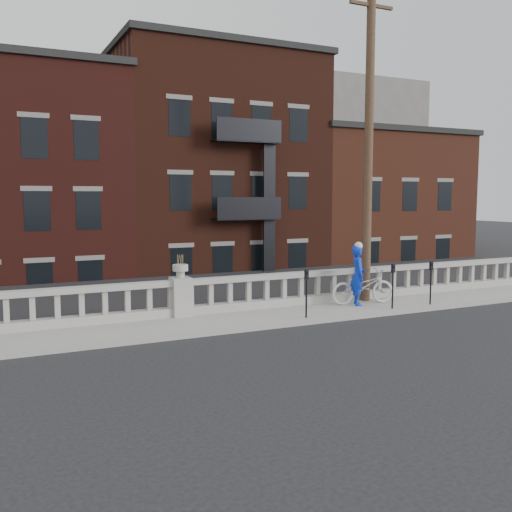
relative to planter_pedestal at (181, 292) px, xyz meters
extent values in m
plane|color=black|center=(0.00, -3.95, -0.83)|extent=(120.00, 120.00, 0.00)
cube|color=gray|center=(0.00, -0.95, -0.76)|extent=(32.00, 2.20, 0.15)
cube|color=gray|center=(0.00, 0.00, -0.56)|extent=(28.00, 0.34, 0.25)
cube|color=gray|center=(0.00, 0.00, 0.27)|extent=(28.00, 0.34, 0.16)
cube|color=gray|center=(0.00, 0.00, -0.13)|extent=(0.55, 0.55, 1.10)
cylinder|color=gray|center=(0.00, 0.00, 0.52)|extent=(0.24, 0.24, 0.20)
cylinder|color=gray|center=(0.00, 0.00, 0.70)|extent=(0.44, 0.44, 0.18)
cube|color=#605E59|center=(0.00, 0.35, -3.26)|extent=(36.00, 0.50, 5.15)
cube|color=black|center=(0.00, 22.00, -6.08)|extent=(80.00, 44.00, 0.50)
cube|color=#595651|center=(-2.00, 4.50, -3.83)|extent=(16.00, 7.00, 4.00)
cube|color=#595651|center=(22.00, 29.00, 3.17)|extent=(14.00, 14.00, 18.00)
cube|color=#431713|center=(-4.00, 16.00, 1.17)|extent=(10.00, 14.00, 14.00)
cube|color=#3B1810|center=(6.00, 16.00, 1.92)|extent=(10.00, 14.00, 15.50)
cube|color=black|center=(6.00, 16.00, 9.82)|extent=(10.30, 14.30, 0.30)
cube|color=#5D2B1C|center=(16.00, 16.00, 0.17)|extent=(10.00, 14.00, 12.00)
cube|color=black|center=(16.00, 16.00, 6.32)|extent=(10.30, 14.30, 0.30)
cylinder|color=#422D1E|center=(6.20, -0.35, 4.32)|extent=(0.28, 0.28, 10.00)
cube|color=#422D1E|center=(6.20, -0.35, 8.62)|extent=(1.60, 0.10, 0.10)
cylinder|color=black|center=(3.08, -1.80, -0.13)|extent=(0.05, 0.05, 1.10)
cube|color=black|center=(3.08, -1.80, 0.55)|extent=(0.10, 0.08, 0.26)
cube|color=black|center=(3.08, -1.85, 0.59)|extent=(0.06, 0.01, 0.08)
cylinder|color=black|center=(6.12, -1.80, -0.13)|extent=(0.05, 0.05, 1.10)
cube|color=black|center=(6.12, -1.80, 0.55)|extent=(0.10, 0.08, 0.26)
cube|color=black|center=(6.12, -1.85, 0.59)|extent=(0.06, 0.01, 0.08)
cylinder|color=black|center=(7.62, -1.80, -0.13)|extent=(0.05, 0.05, 1.10)
cube|color=black|center=(7.62, -1.80, 0.55)|extent=(0.10, 0.08, 0.26)
cube|color=black|center=(7.62, -1.85, 0.59)|extent=(0.06, 0.01, 0.08)
imported|color=silver|center=(5.77, -0.76, -0.13)|extent=(2.20, 1.05, 1.11)
imported|color=#0D30CE|center=(5.50, -0.87, 0.26)|extent=(0.69, 0.81, 1.88)
camera|label=1|loc=(-5.02, -15.37, 2.73)|focal=40.00mm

